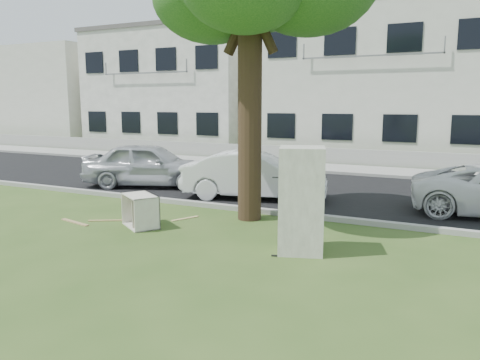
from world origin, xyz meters
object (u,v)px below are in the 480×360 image
at_px(car_center, 254,175).
at_px(car_left, 150,165).
at_px(fridge, 301,200).
at_px(cabinet, 140,211).

relative_size(car_center, car_left, 0.97).
bearing_deg(car_left, fridge, -143.37).
xyz_separation_m(fridge, car_center, (-2.74, 4.05, -0.29)).
distance_m(fridge, car_center, 4.91).
distance_m(fridge, cabinet, 3.76).
height_order(fridge, cabinet, fridge).
bearing_deg(fridge, cabinet, 159.56).
bearing_deg(cabinet, fridge, 31.03).
xyz_separation_m(cabinet, car_center, (0.97, 3.91, 0.31)).
height_order(fridge, car_left, fridge).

